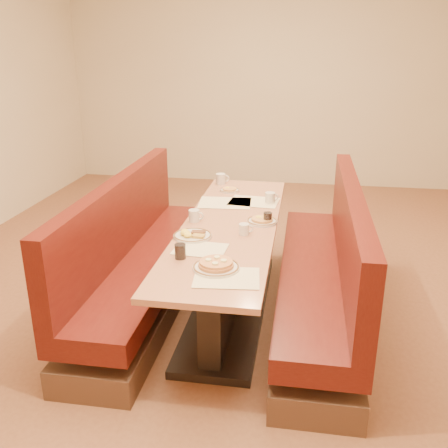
% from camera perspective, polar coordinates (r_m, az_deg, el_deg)
% --- Properties ---
extents(ground, '(8.00, 8.00, 0.00)m').
position_cam_1_polar(ground, '(4.10, 0.65, -9.86)').
color(ground, '#9E6647').
rests_on(ground, ground).
extents(room_envelope, '(6.04, 8.04, 2.82)m').
position_cam_1_polar(room_envelope, '(3.55, 0.78, 18.24)').
color(room_envelope, beige).
rests_on(room_envelope, ground).
extents(diner_table, '(0.70, 2.50, 0.75)m').
position_cam_1_polar(diner_table, '(3.93, 0.67, -5.12)').
color(diner_table, black).
rests_on(diner_table, ground).
extents(booth_left, '(0.55, 2.50, 1.05)m').
position_cam_1_polar(booth_left, '(4.09, -9.54, -4.50)').
color(booth_left, '#4C3326').
rests_on(booth_left, ground).
extents(booth_right, '(0.55, 2.50, 1.05)m').
position_cam_1_polar(booth_right, '(3.90, 11.43, -5.93)').
color(booth_right, '#4C3326').
rests_on(booth_right, ground).
extents(placemat_near_left, '(0.36, 0.28, 0.00)m').
position_cam_1_polar(placemat_near_left, '(3.32, -2.73, -2.87)').
color(placemat_near_left, '#F2E5BD').
rests_on(placemat_near_left, diner_table).
extents(placemat_near_right, '(0.41, 0.32, 0.00)m').
position_cam_1_polar(placemat_near_right, '(2.93, 0.31, -6.13)').
color(placemat_near_right, '#F2E5BD').
rests_on(placemat_near_right, diner_table).
extents(placemat_far_left, '(0.46, 0.36, 0.00)m').
position_cam_1_polar(placemat_far_left, '(4.26, 0.11, 2.44)').
color(placemat_far_left, '#F2E5BD').
rests_on(placemat_far_left, diner_table).
extents(placemat_far_right, '(0.44, 0.34, 0.00)m').
position_cam_1_polar(placemat_far_right, '(4.30, 3.43, 2.59)').
color(placemat_far_right, '#F2E5BD').
rests_on(placemat_far_right, diner_table).
extents(pancake_plate, '(0.29, 0.29, 0.06)m').
position_cam_1_polar(pancake_plate, '(3.03, -0.91, -4.80)').
color(pancake_plate, beige).
rests_on(pancake_plate, diner_table).
extents(eggs_plate, '(0.27, 0.27, 0.06)m').
position_cam_1_polar(eggs_plate, '(3.52, -3.67, -1.27)').
color(eggs_plate, beige).
rests_on(eggs_plate, diner_table).
extents(extra_plate_mid, '(0.23, 0.23, 0.05)m').
position_cam_1_polar(extra_plate_mid, '(3.81, 4.37, 0.38)').
color(extra_plate_mid, beige).
rests_on(extra_plate_mid, diner_table).
extents(extra_plate_far, '(0.19, 0.19, 0.04)m').
position_cam_1_polar(extra_plate_far, '(4.61, 0.64, 3.92)').
color(extra_plate_far, beige).
rests_on(extra_plate_far, diner_table).
extents(coffee_mug_a, '(0.10, 0.07, 0.08)m').
position_cam_1_polar(coffee_mug_a, '(3.56, 2.35, -0.58)').
color(coffee_mug_a, beige).
rests_on(coffee_mug_a, diner_table).
extents(coffee_mug_b, '(0.12, 0.08, 0.09)m').
position_cam_1_polar(coffee_mug_b, '(3.82, -3.38, 0.98)').
color(coffee_mug_b, beige).
rests_on(coffee_mug_b, diner_table).
extents(coffee_mug_c, '(0.12, 0.08, 0.09)m').
position_cam_1_polar(coffee_mug_c, '(4.28, 5.33, 3.04)').
color(coffee_mug_c, beige).
rests_on(coffee_mug_c, diner_table).
extents(coffee_mug_d, '(0.13, 0.09, 0.10)m').
position_cam_1_polar(coffee_mug_d, '(4.84, -0.33, 5.20)').
color(coffee_mug_d, beige).
rests_on(coffee_mug_d, diner_table).
extents(soda_tumbler_near, '(0.07, 0.07, 0.10)m').
position_cam_1_polar(soda_tumbler_near, '(3.18, -5.02, -3.13)').
color(soda_tumbler_near, black).
rests_on(soda_tumbler_near, diner_table).
extents(soda_tumbler_mid, '(0.06, 0.06, 0.09)m').
position_cam_1_polar(soda_tumbler_mid, '(3.78, 5.01, 0.68)').
color(soda_tumbler_mid, black).
rests_on(soda_tumbler_mid, diner_table).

